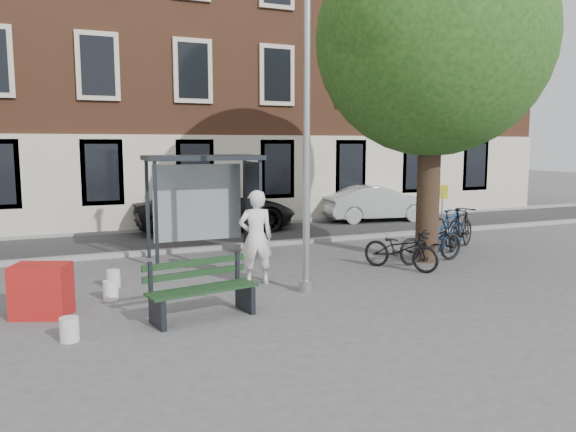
% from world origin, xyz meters
% --- Properties ---
extents(ground, '(90.00, 90.00, 0.00)m').
position_xyz_m(ground, '(0.00, 0.00, 0.00)').
color(ground, '#4C4C4F').
rests_on(ground, ground).
extents(road, '(40.00, 4.00, 0.01)m').
position_xyz_m(road, '(0.00, 7.00, 0.01)').
color(road, '#28282B').
rests_on(road, ground).
extents(curb_near, '(40.00, 0.25, 0.12)m').
position_xyz_m(curb_near, '(0.00, 5.00, 0.06)').
color(curb_near, gray).
rests_on(curb_near, ground).
extents(curb_far, '(40.00, 0.25, 0.12)m').
position_xyz_m(curb_far, '(0.00, 9.00, 0.06)').
color(curb_far, gray).
rests_on(curb_far, ground).
extents(building_row, '(30.00, 8.00, 14.00)m').
position_xyz_m(building_row, '(0.00, 13.00, 7.00)').
color(building_row, brown).
rests_on(building_row, ground).
extents(lamppost, '(0.28, 0.35, 6.11)m').
position_xyz_m(lamppost, '(0.00, 0.00, 2.78)').
color(lamppost, '#9EA0A3').
rests_on(lamppost, ground).
extents(tree_right, '(5.76, 5.60, 8.20)m').
position_xyz_m(tree_right, '(4.01, 1.38, 5.62)').
color(tree_right, black).
rests_on(tree_right, ground).
extents(bus_shelter, '(2.85, 1.45, 2.62)m').
position_xyz_m(bus_shelter, '(-0.61, 4.11, 1.92)').
color(bus_shelter, '#1E2328').
rests_on(bus_shelter, ground).
extents(painter, '(0.78, 0.58, 1.97)m').
position_xyz_m(painter, '(-0.68, 1.00, 0.98)').
color(painter, white).
rests_on(painter, ground).
extents(bench, '(1.93, 0.92, 0.96)m').
position_xyz_m(bench, '(-2.31, -0.81, 0.44)').
color(bench, '#1E2328').
rests_on(bench, ground).
extents(bike_a, '(2.06, 0.93, 1.04)m').
position_xyz_m(bike_a, '(3.99, 1.31, 0.52)').
color(bike_a, black).
rests_on(bike_a, ground).
extents(bike_b, '(1.87, 1.33, 1.11)m').
position_xyz_m(bike_b, '(5.67, 2.64, 0.55)').
color(bike_b, navy).
rests_on(bike_b, ground).
extents(bike_c, '(1.50, 1.91, 0.97)m').
position_xyz_m(bike_c, '(2.85, 0.94, 0.48)').
color(bike_c, black).
rests_on(bike_c, ground).
extents(bike_d, '(1.93, 1.50, 1.16)m').
position_xyz_m(bike_d, '(5.87, 2.46, 0.58)').
color(bike_d, black).
rests_on(bike_d, ground).
extents(car_dark, '(5.54, 2.87, 1.49)m').
position_xyz_m(car_dark, '(0.55, 8.40, 0.75)').
color(car_dark, black).
rests_on(car_dark, ground).
extents(car_silver, '(4.25, 1.90, 1.35)m').
position_xyz_m(car_silver, '(6.80, 8.26, 0.68)').
color(car_silver, '#A9ACB1').
rests_on(car_silver, ground).
extents(red_stand, '(1.06, 0.89, 0.90)m').
position_xyz_m(red_stand, '(-4.77, 0.31, 0.45)').
color(red_stand, '#A51816').
rests_on(red_stand, ground).
extents(bucket_a, '(0.33, 0.33, 0.36)m').
position_xyz_m(bucket_a, '(-3.61, 0.93, 0.18)').
color(bucket_a, white).
rests_on(bucket_a, ground).
extents(bucket_b, '(0.32, 0.32, 0.36)m').
position_xyz_m(bucket_b, '(-4.40, -1.15, 0.18)').
color(bucket_b, silver).
rests_on(bucket_b, ground).
extents(bucket_c, '(0.36, 0.36, 0.36)m').
position_xyz_m(bucket_c, '(-3.46, 1.86, 0.18)').
color(bucket_c, silver).
rests_on(bucket_c, ground).
extents(notice_sign, '(0.29, 0.13, 1.75)m').
position_xyz_m(notice_sign, '(5.69, 3.06, 1.23)').
color(notice_sign, '#9EA0A3').
rests_on(notice_sign, ground).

